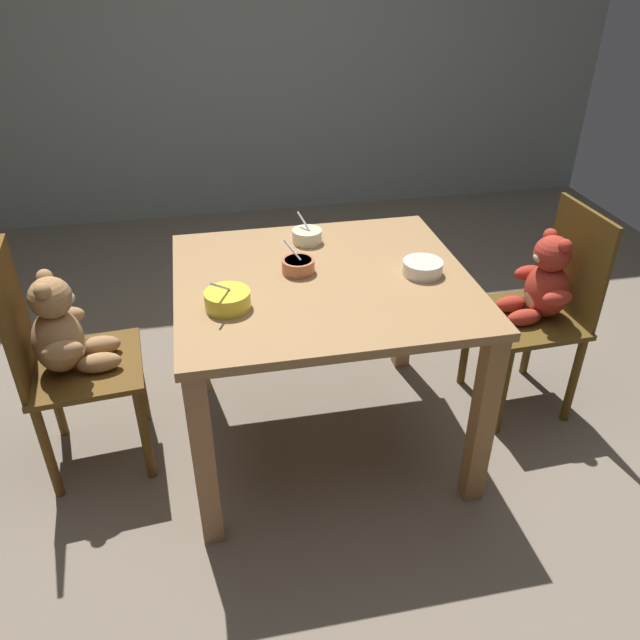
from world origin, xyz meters
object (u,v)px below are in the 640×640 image
Objects in this scene: dining_table at (323,308)px; porridge_bowl_cream_far_center at (308,236)px; porridge_bowl_terracotta_center at (298,265)px; porridge_bowl_white_near_right at (423,267)px; porridge_bowl_yellow_near_left at (228,299)px; teddy_chair_near_left at (63,343)px; teddy_chair_near_right at (543,294)px.

porridge_bowl_cream_far_center is at bearing 89.55° from dining_table.
porridge_bowl_terracotta_center is (-0.08, 0.06, 0.15)m from dining_table.
porridge_bowl_white_near_right is at bearing -13.11° from porridge_bowl_terracotta_center.
dining_table is 6.96× the size of porridge_bowl_yellow_near_left.
porridge_bowl_cream_far_center is (0.35, 0.45, -0.00)m from porridge_bowl_yellow_near_left.
porridge_bowl_white_near_right is (1.29, -0.10, 0.22)m from teddy_chair_near_left.
porridge_bowl_cream_far_center is (-0.93, 0.24, 0.23)m from teddy_chair_near_right.
porridge_bowl_yellow_near_left is at bearing -171.80° from porridge_bowl_white_near_right.
teddy_chair_near_right is at bearing -14.71° from porridge_bowl_cream_far_center.
teddy_chair_near_right is 7.50× the size of porridge_bowl_terracotta_center.
porridge_bowl_yellow_near_left reaches higher than porridge_bowl_terracotta_center.
porridge_bowl_yellow_near_left is 1.05× the size of porridge_bowl_white_near_right.
porridge_bowl_terracotta_center is at bearing 166.89° from porridge_bowl_white_near_right.
teddy_chair_near_left reaches higher than porridge_bowl_yellow_near_left.
porridge_bowl_white_near_right is (-0.57, -0.10, 0.23)m from teddy_chair_near_right.
teddy_chair_near_right reaches higher than porridge_bowl_white_near_right.
teddy_chair_near_right reaches higher than porridge_bowl_yellow_near_left.
teddy_chair_near_left reaches higher than teddy_chair_near_right.
dining_table is 7.32× the size of porridge_bowl_white_near_right.
porridge_bowl_white_near_right is at bearing -9.64° from teddy_chair_near_left.
teddy_chair_near_left is 1.31m from porridge_bowl_white_near_right.
porridge_bowl_yellow_near_left is at bearing -142.93° from porridge_bowl_terracotta_center.
teddy_chair_near_right is at bearing 3.79° from dining_table.
teddy_chair_near_right is at bearing 10.21° from porridge_bowl_white_near_right.
porridge_bowl_cream_far_center is 0.26m from porridge_bowl_terracotta_center.
porridge_bowl_yellow_near_left is 1.26× the size of porridge_bowl_terracotta_center.
dining_table is 0.18m from porridge_bowl_terracotta_center.
porridge_bowl_white_near_right is at bearing -44.34° from porridge_bowl_cream_far_center.
teddy_chair_near_right reaches higher than porridge_bowl_cream_far_center.
teddy_chair_near_left is at bearing -165.47° from porridge_bowl_cream_far_center.
porridge_bowl_cream_far_center is 1.01× the size of porridge_bowl_terracotta_center.
porridge_bowl_yellow_near_left is 0.71m from porridge_bowl_white_near_right.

